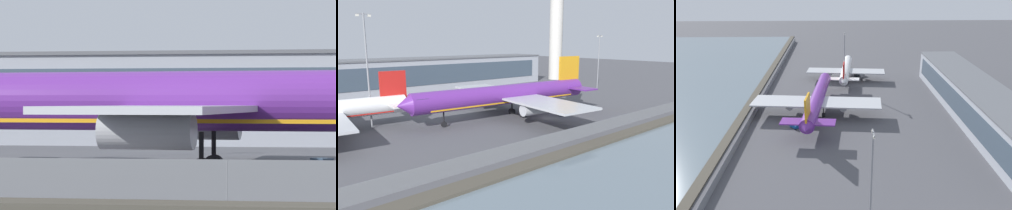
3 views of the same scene
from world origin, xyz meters
The scene contains 9 objects.
ground_plane centered at (0.00, 0.00, 0.00)m, with size 500.00×500.00×0.00m, color #4C4C51.
shoreline_seawall centered at (0.00, -20.50, 0.25)m, with size 320.00×3.00×0.50m.
perimeter_fence centered at (0.00, -16.00, 1.27)m, with size 280.00×0.10×2.53m.
cargo_jet_purple centered at (-6.12, 7.16, 5.68)m, with size 54.66×47.53×14.89m.
baggage_tug centered at (5.66, -0.23, 0.81)m, with size 3.38×3.40×1.80m.
control_tower centered at (66.20, 57.16, 28.73)m, with size 12.99×12.99×50.26m.
terminal_building centered at (1.01, 64.30, 6.33)m, with size 105.20×16.60×12.64m.
apron_light_mast_apron_west centered at (50.92, 21.07, 11.96)m, with size 3.20×0.40×21.35m.
apron_light_mast_apron_east centered at (-36.69, 18.09, 13.68)m, with size 3.20×0.40×24.73m.
Camera 2 is at (-58.46, -54.84, 18.96)m, focal length 35.00 mm.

